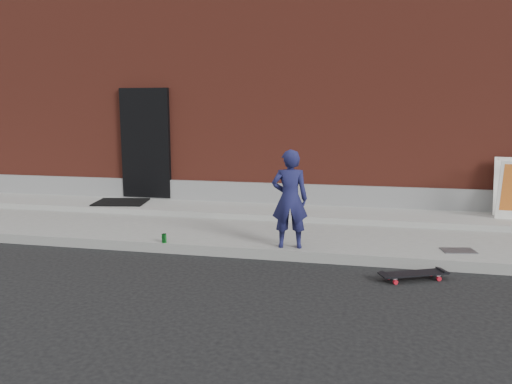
# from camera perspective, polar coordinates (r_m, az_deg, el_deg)

# --- Properties ---
(ground) EXTENTS (80.00, 80.00, 0.00)m
(ground) POSITION_cam_1_polar(r_m,az_deg,el_deg) (7.21, -2.92, -7.51)
(ground) COLOR black
(ground) RESTS_ON ground
(sidewalk) EXTENTS (20.00, 3.00, 0.15)m
(sidewalk) POSITION_cam_1_polar(r_m,az_deg,el_deg) (8.60, -0.32, -4.18)
(sidewalk) COLOR slate
(sidewalk) RESTS_ON ground
(apron) EXTENTS (20.00, 1.20, 0.10)m
(apron) POSITION_cam_1_polar(r_m,az_deg,el_deg) (9.43, 0.86, -2.17)
(apron) COLOR gray
(apron) RESTS_ON sidewalk
(building) EXTENTS (20.00, 8.10, 5.00)m
(building) POSITION_cam_1_polar(r_m,az_deg,el_deg) (13.78, 4.71, 11.09)
(building) COLOR maroon
(building) RESTS_ON ground
(child) EXTENTS (0.56, 0.41, 1.40)m
(child) POSITION_cam_1_polar(r_m,az_deg,el_deg) (7.04, 3.88, -0.80)
(child) COLOR #191A47
(child) RESTS_ON sidewalk
(skateboard) EXTENTS (0.86, 0.55, 0.10)m
(skateboard) POSITION_cam_1_polar(r_m,az_deg,el_deg) (6.58, 17.57, -8.94)
(skateboard) COLOR #B41220
(skateboard) RESTS_ON ground
(soda_can) EXTENTS (0.08, 0.08, 0.13)m
(soda_can) POSITION_cam_1_polar(r_m,az_deg,el_deg) (7.53, -10.46, -5.22)
(soda_can) COLOR #1A832A
(soda_can) RESTS_ON sidewalk
(doormat) EXTENTS (1.11, 0.95, 0.03)m
(doormat) POSITION_cam_1_polar(r_m,az_deg,el_deg) (10.33, -15.17, -1.12)
(doormat) COLOR black
(doormat) RESTS_ON apron
(utility_plate) EXTENTS (0.48, 0.36, 0.01)m
(utility_plate) POSITION_cam_1_polar(r_m,az_deg,el_deg) (7.54, 22.12, -6.22)
(utility_plate) COLOR #58595D
(utility_plate) RESTS_ON sidewalk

